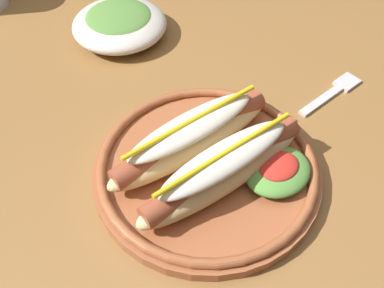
# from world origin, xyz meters

# --- Properties ---
(ground_plane) EXTENTS (8.00, 8.00, 0.00)m
(ground_plane) POSITION_xyz_m (0.00, 0.00, 0.00)
(ground_plane) COLOR #2D2826
(dining_table) EXTENTS (1.46, 0.95, 0.74)m
(dining_table) POSITION_xyz_m (0.00, 0.00, 0.65)
(dining_table) COLOR olive
(dining_table) RESTS_ON ground_plane
(hot_dog_plate) EXTENTS (0.28, 0.28, 0.08)m
(hot_dog_plate) POSITION_xyz_m (-0.02, -0.22, 0.77)
(hot_dog_plate) COLOR #9E5633
(hot_dog_plate) RESTS_ON dining_table
(fork) EXTENTS (0.12, 0.03, 0.00)m
(fork) POSITION_xyz_m (0.22, -0.21, 0.74)
(fork) COLOR silver
(fork) RESTS_ON dining_table
(side_bowl) EXTENTS (0.15, 0.15, 0.05)m
(side_bowl) POSITION_xyz_m (0.04, 0.10, 0.76)
(side_bowl) COLOR silver
(side_bowl) RESTS_ON dining_table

